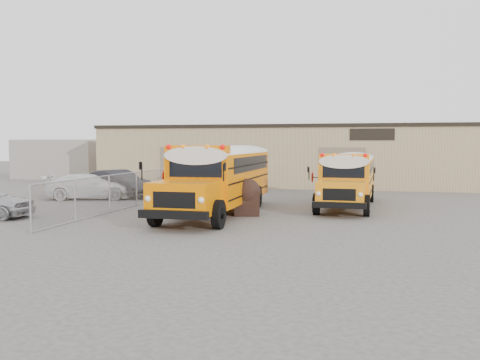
% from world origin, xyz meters
% --- Properties ---
extents(ground, '(120.00, 120.00, 0.00)m').
position_xyz_m(ground, '(0.00, 0.00, 0.00)').
color(ground, '#484442').
rests_on(ground, ground).
extents(warehouse, '(30.20, 10.20, 4.67)m').
position_xyz_m(warehouse, '(-0.00, 19.99, 2.37)').
color(warehouse, tan).
rests_on(warehouse, ground).
extents(chainlink_fence, '(0.07, 18.07, 1.81)m').
position_xyz_m(chainlink_fence, '(-6.00, 3.00, 0.90)').
color(chainlink_fence, '#95979D').
rests_on(chainlink_fence, ground).
extents(distant_building_left, '(8.00, 6.00, 3.60)m').
position_xyz_m(distant_building_left, '(-22.00, 22.00, 1.80)').
color(distant_building_left, gray).
rests_on(distant_building_left, ground).
extents(school_bus_left, '(3.35, 11.14, 3.26)m').
position_xyz_m(school_bus_left, '(-0.93, 8.04, 1.89)').
color(school_bus_left, orange).
rests_on(school_bus_left, ground).
extents(school_bus_right, '(3.03, 9.74, 2.83)m').
position_xyz_m(school_bus_right, '(4.99, 11.60, 1.64)').
color(school_bus_right, orange).
rests_on(school_bus_right, ground).
extents(tarp_bundle, '(1.32, 1.25, 1.70)m').
position_xyz_m(tarp_bundle, '(0.54, 0.75, 0.87)').
color(tarp_bundle, black).
rests_on(tarp_bundle, ground).
extents(car_white, '(5.52, 3.59, 1.49)m').
position_xyz_m(car_white, '(-10.10, 5.33, 0.74)').
color(car_white, silver).
rests_on(car_white, ground).
extents(car_dark, '(5.28, 3.67, 1.65)m').
position_xyz_m(car_dark, '(-9.10, 6.94, 0.83)').
color(car_dark, black).
rests_on(car_dark, ground).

